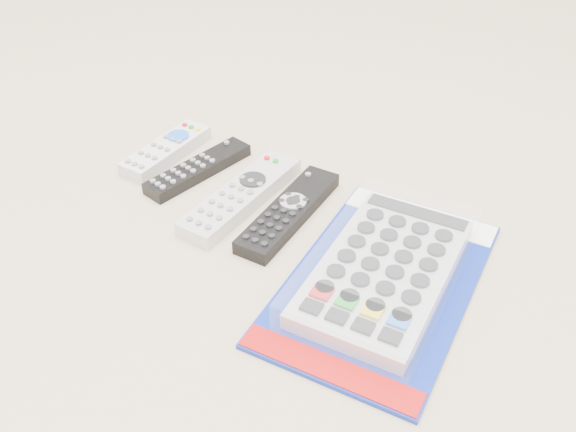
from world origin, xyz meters
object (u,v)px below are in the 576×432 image
Objects in this scene: remote_slim_black at (198,169)px; remote_silver_dvd at (241,196)px; jumbo_remote_packaged at (384,269)px; remote_small_grey at (166,150)px; remote_large_black at (289,212)px.

remote_slim_black is 0.83× the size of remote_silver_dvd.
remote_small_grey is at bearing 165.05° from jumbo_remote_packaged.
remote_slim_black is 0.88× the size of remote_large_black.
remote_silver_dvd is (0.10, -0.02, 0.00)m from remote_slim_black.
jumbo_remote_packaged is at bearing -17.56° from remote_large_black.
remote_small_grey is 0.46× the size of jumbo_remote_packaged.
remote_silver_dvd is at bearing -11.63° from remote_small_grey.
remote_slim_black is 0.51× the size of jumbo_remote_packaged.
remote_large_black is (0.18, -0.01, 0.00)m from remote_slim_black.
remote_slim_black is 0.10m from remote_silver_dvd.
remote_small_grey is 0.89× the size of remote_slim_black.
remote_slim_black is at bearing 171.70° from remote_large_black.
remote_small_grey reaches higher than remote_slim_black.
remote_small_grey is 0.73× the size of remote_silver_dvd.
remote_silver_dvd is (0.18, -0.03, 0.00)m from remote_small_grey.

